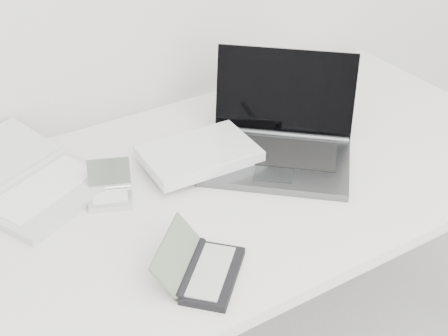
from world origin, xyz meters
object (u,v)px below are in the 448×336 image
netbook_open_white (33,184)px  palmtop_charcoal (203,270)px  desk (226,193)px  laptop_large (250,146)px

netbook_open_white → palmtop_charcoal: size_ratio=2.04×
desk → palmtop_charcoal: bearing=-129.5°
desk → palmtop_charcoal: palmtop_charcoal is taller
desk → laptop_large: bearing=20.5°
laptop_large → netbook_open_white: (-0.50, 0.15, -0.02)m
laptop_large → desk: bearing=-117.5°
laptop_large → palmtop_charcoal: laptop_large is taller
laptop_large → netbook_open_white: bearing=-155.0°
desk → netbook_open_white: size_ratio=3.53×
palmtop_charcoal → netbook_open_white: bearing=68.7°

